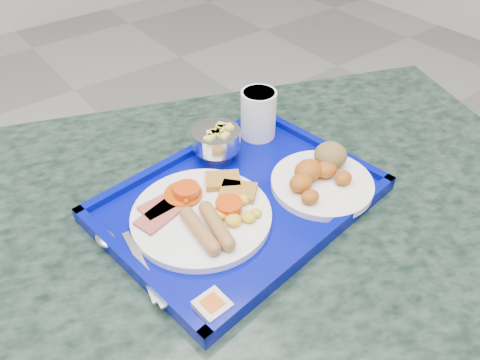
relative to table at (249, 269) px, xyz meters
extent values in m
cylinder|color=gray|center=(0.00, 0.00, -0.18)|extent=(0.10, 0.10, 0.64)
cube|color=black|center=(0.00, 0.00, 0.16)|extent=(1.32, 1.11, 0.04)
cube|color=#03098B|center=(-0.02, 0.01, 0.19)|extent=(0.49, 0.38, 0.01)
cube|color=#03098B|center=(-0.04, 0.16, 0.20)|extent=(0.45, 0.07, 0.01)
cube|color=#03098B|center=(0.00, -0.15, 0.20)|extent=(0.45, 0.07, 0.01)
cube|color=#03098B|center=(0.20, 0.03, 0.20)|extent=(0.06, 0.33, 0.01)
cube|color=#03098B|center=(-0.23, -0.02, 0.20)|extent=(0.06, 0.33, 0.01)
cylinder|color=white|center=(-0.10, 0.01, 0.20)|extent=(0.23, 0.23, 0.01)
cube|color=#C1554D|center=(-0.14, 0.06, 0.21)|extent=(0.08, 0.05, 0.01)
cube|color=#C1554D|center=(-0.15, 0.04, 0.21)|extent=(0.09, 0.06, 0.01)
cylinder|color=#C94D08|center=(-0.10, 0.06, 0.21)|extent=(0.06, 0.06, 0.01)
sphere|color=#C94D08|center=(-0.11, 0.06, 0.22)|extent=(0.01, 0.01, 0.01)
sphere|color=#C94D08|center=(-0.11, 0.03, 0.22)|extent=(0.01, 0.01, 0.01)
sphere|color=#C94D08|center=(-0.11, 0.07, 0.22)|extent=(0.01, 0.01, 0.01)
sphere|color=#C94D08|center=(-0.10, 0.07, 0.22)|extent=(0.01, 0.01, 0.01)
sphere|color=#C94D08|center=(-0.11, 0.05, 0.22)|extent=(0.01, 0.01, 0.01)
sphere|color=#C94D08|center=(-0.10, 0.08, 0.22)|extent=(0.01, 0.01, 0.01)
sphere|color=#C94D08|center=(-0.10, 0.04, 0.22)|extent=(0.01, 0.01, 0.01)
sphere|color=#C94D08|center=(-0.11, 0.06, 0.22)|extent=(0.01, 0.01, 0.01)
sphere|color=#C94D08|center=(-0.08, 0.06, 0.22)|extent=(0.01, 0.01, 0.01)
sphere|color=#C94D08|center=(-0.10, 0.06, 0.22)|extent=(0.01, 0.01, 0.01)
sphere|color=#C94D08|center=(-0.09, 0.05, 0.22)|extent=(0.01, 0.01, 0.01)
cube|color=#AF772B|center=(-0.03, 0.04, 0.21)|extent=(0.07, 0.07, 0.01)
cube|color=#AF772B|center=(-0.02, 0.01, 0.21)|extent=(0.07, 0.07, 0.01)
cylinder|color=brown|center=(-0.13, -0.03, 0.22)|extent=(0.03, 0.09, 0.02)
cylinder|color=brown|center=(-0.10, -0.04, 0.22)|extent=(0.04, 0.09, 0.02)
ellipsoid|color=gold|center=(-0.05, -0.05, 0.22)|extent=(0.02, 0.02, 0.02)
ellipsoid|color=gold|center=(-0.07, -0.05, 0.22)|extent=(0.03, 0.03, 0.02)
ellipsoid|color=gold|center=(-0.06, -0.01, 0.22)|extent=(0.02, 0.02, 0.01)
ellipsoid|color=gold|center=(-0.03, -0.05, 0.22)|extent=(0.02, 0.02, 0.01)
ellipsoid|color=gold|center=(-0.07, -0.03, 0.22)|extent=(0.02, 0.02, 0.01)
ellipsoid|color=gold|center=(-0.06, -0.01, 0.22)|extent=(0.03, 0.03, 0.02)
ellipsoid|color=gold|center=(-0.08, -0.02, 0.22)|extent=(0.03, 0.03, 0.02)
ellipsoid|color=gold|center=(-0.07, -0.02, 0.22)|extent=(0.03, 0.03, 0.02)
ellipsoid|color=gold|center=(-0.03, -0.02, 0.22)|extent=(0.02, 0.02, 0.01)
cylinder|color=red|center=(-0.09, 0.05, 0.22)|extent=(0.04, 0.04, 0.01)
cylinder|color=red|center=(-0.06, -0.02, 0.22)|extent=(0.04, 0.04, 0.01)
cylinder|color=white|center=(0.11, -0.06, 0.20)|extent=(0.18, 0.18, 0.01)
ellipsoid|color=#AE5714|center=(0.14, -0.08, 0.22)|extent=(0.03, 0.03, 0.02)
ellipsoid|color=#AE5714|center=(0.13, -0.05, 0.22)|extent=(0.04, 0.04, 0.03)
ellipsoid|color=#AE5714|center=(0.10, -0.03, 0.23)|extent=(0.05, 0.04, 0.04)
ellipsoid|color=#AE5714|center=(0.07, -0.05, 0.22)|extent=(0.04, 0.04, 0.03)
ellipsoid|color=#AE5714|center=(0.06, -0.08, 0.22)|extent=(0.03, 0.03, 0.02)
ellipsoid|color=brown|center=(0.15, -0.03, 0.23)|extent=(0.06, 0.06, 0.05)
cylinder|color=silver|center=(0.02, 0.13, 0.20)|extent=(0.06, 0.06, 0.01)
cylinder|color=silver|center=(0.02, 0.13, 0.21)|extent=(0.02, 0.02, 0.02)
cylinder|color=silver|center=(0.02, 0.13, 0.24)|extent=(0.09, 0.09, 0.04)
cube|color=#DFE456|center=(0.03, 0.13, 0.25)|extent=(0.02, 0.02, 0.01)
cube|color=#DFE456|center=(0.01, 0.12, 0.25)|extent=(0.02, 0.02, 0.01)
cube|color=#DFE456|center=(0.03, 0.13, 0.25)|extent=(0.02, 0.02, 0.01)
cube|color=#DFE456|center=(0.02, 0.12, 0.25)|extent=(0.02, 0.02, 0.01)
cube|color=#DFE456|center=(0.01, 0.12, 0.25)|extent=(0.02, 0.02, 0.01)
cube|color=#DFE456|center=(0.00, 0.11, 0.25)|extent=(0.02, 0.02, 0.01)
cube|color=#DFE456|center=(0.02, 0.11, 0.25)|extent=(0.02, 0.02, 0.01)
cube|color=#DFE456|center=(0.04, 0.12, 0.25)|extent=(0.02, 0.02, 0.01)
cylinder|color=white|center=(0.13, 0.14, 0.24)|extent=(0.07, 0.07, 0.10)
cylinder|color=#D7440B|center=(0.13, 0.14, 0.29)|extent=(0.06, 0.06, 0.01)
cube|color=silver|center=(-0.22, -0.03, 0.20)|extent=(0.04, 0.13, 0.00)
ellipsoid|color=silver|center=(-0.24, 0.06, 0.20)|extent=(0.04, 0.05, 0.01)
cube|color=silver|center=(-0.22, -0.03, 0.20)|extent=(0.03, 0.16, 0.00)
cube|color=silver|center=(-0.18, -0.15, 0.20)|extent=(0.04, 0.04, 0.01)
cube|color=#DA5C18|center=(-0.18, -0.15, 0.21)|extent=(0.03, 0.03, 0.00)
camera|label=1|loc=(-0.38, -0.46, 0.74)|focal=35.00mm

